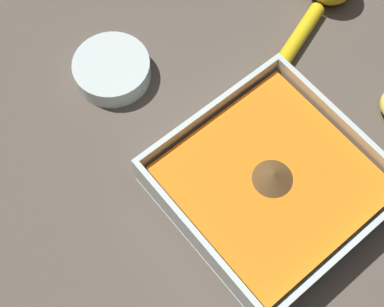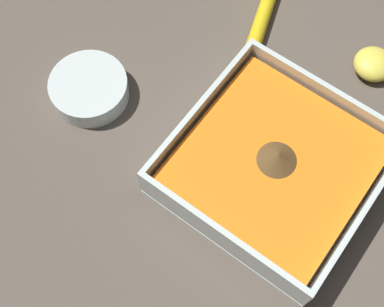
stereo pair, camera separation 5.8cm
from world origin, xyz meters
name	(u,v)px [view 2 (the right image)]	position (x,y,z in m)	size (l,w,h in m)	color
ground_plane	(245,186)	(0.00, 0.00, 0.00)	(4.00, 4.00, 0.00)	brown
square_dish	(274,167)	(-0.03, 0.02, 0.02)	(0.21, 0.21, 0.06)	silver
spice_bowl	(89,89)	(0.01, -0.21, 0.01)	(0.09, 0.09, 0.03)	silver
lemon_half	(374,64)	(-0.22, 0.04, 0.01)	(0.05, 0.05, 0.03)	#EFDB4C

